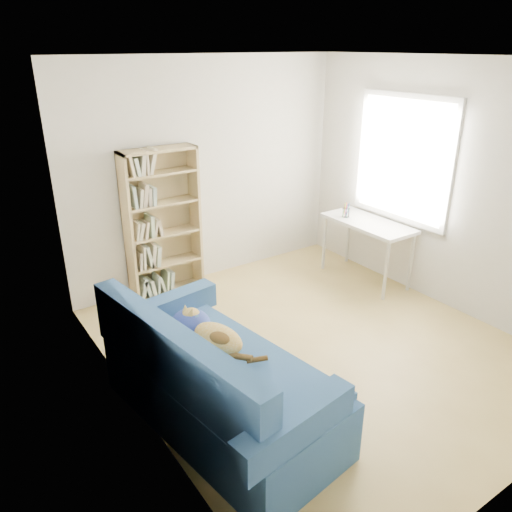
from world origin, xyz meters
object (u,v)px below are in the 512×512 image
(desk, at_px, (368,228))
(pen_cup, at_px, (346,212))
(sofa, at_px, (215,383))
(bookshelf, at_px, (163,229))

(desk, distance_m, pen_cup, 0.33)
(sofa, height_order, bookshelf, bookshelf)
(bookshelf, xyz_separation_m, desk, (2.16, -1.06, -0.11))
(bookshelf, bearing_deg, sofa, -105.84)
(bookshelf, bearing_deg, desk, -26.08)
(sofa, bearing_deg, pen_cup, 20.34)
(pen_cup, bearing_deg, desk, -71.32)
(bookshelf, height_order, desk, bookshelf)
(sofa, relative_size, pen_cup, 11.60)
(sofa, distance_m, desk, 3.04)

